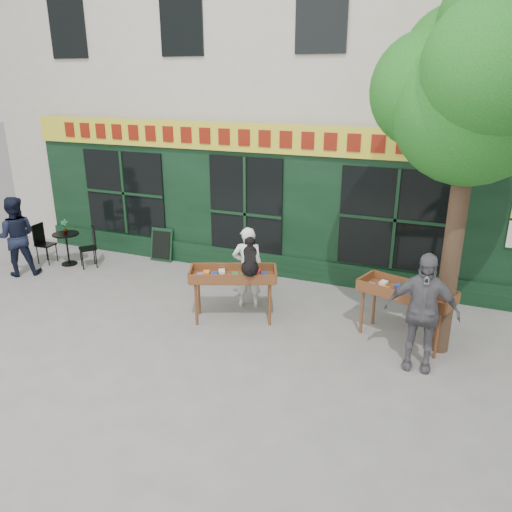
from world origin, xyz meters
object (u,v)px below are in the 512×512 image
at_px(bistro_table, 67,243).
at_px(man_left, 16,236).
at_px(woman, 248,267).
at_px(book_cart_right, 406,295).
at_px(dog, 250,256).
at_px(book_cart_center, 233,278).
at_px(man_right, 421,312).

relative_size(bistro_table, man_left, 0.43).
height_order(woman, book_cart_right, woman).
height_order(dog, man_left, man_left).
bearing_deg(book_cart_center, woman, 67.68).
relative_size(woman, man_left, 0.89).
distance_m(dog, man_right, 2.92).
bearing_deg(woman, man_right, 140.21).
distance_m(book_cart_center, man_left, 5.37).
distance_m(dog, book_cart_right, 2.66).
xyz_separation_m(book_cart_right, man_left, (-8.30, -0.17, 0.07)).
distance_m(woman, book_cart_right, 2.94).
bearing_deg(man_right, dog, 171.31).
bearing_deg(book_cart_center, dog, -30.45).
relative_size(dog, man_left, 0.34).
bearing_deg(woman, bistro_table, -27.81).
xyz_separation_m(dog, man_left, (-5.72, 0.26, -0.40)).
xyz_separation_m(dog, man_right, (2.88, -0.32, -0.37)).
bearing_deg(bistro_table, book_cart_right, -5.39).
height_order(book_cart_right, bistro_table, book_cart_right).
bearing_deg(man_left, book_cart_right, 142.43).
height_order(woman, bistro_table, woman).
relative_size(woman, book_cart_right, 0.97).
xyz_separation_m(man_right, man_left, (-8.60, 0.58, -0.03)).
height_order(dog, woman, dog).
relative_size(woman, man_right, 0.86).
distance_m(bistro_table, man_left, 1.11).
xyz_separation_m(woman, book_cart_right, (2.93, -0.27, 0.03)).
bearing_deg(woman, man_left, -17.66).
bearing_deg(bistro_table, man_left, -121.44).
relative_size(dog, bistro_table, 0.79).
distance_m(book_cart_center, dog, 0.59).
height_order(book_cart_center, woman, woman).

